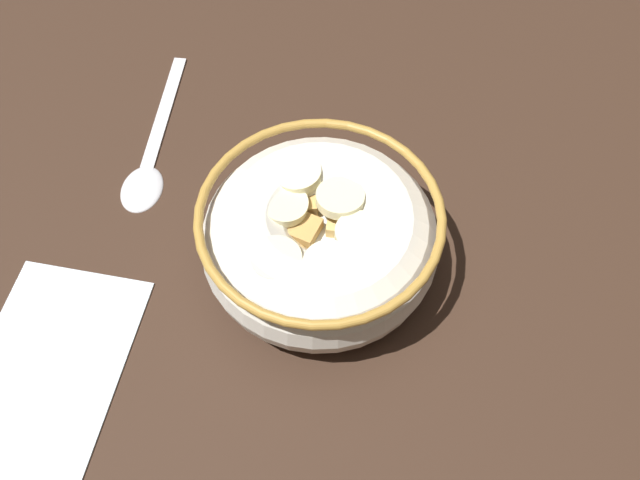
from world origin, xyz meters
TOP-DOWN VIEW (x-y plane):
  - ground_plane at (0.00, 0.00)cm, footprint 117.31×117.31cm
  - cereal_bowl at (0.01, 0.00)cm, footprint 15.23×15.23cm
  - spoon at (1.88, 15.09)cm, footprint 15.53×7.22cm
  - folded_napkin at (-14.63, 11.61)cm, footprint 16.87×12.60cm

SIDE VIEW (x-z plane):
  - ground_plane at x=0.00cm, z-range -2.00..0.00cm
  - folded_napkin at x=-14.63cm, z-range 0.00..0.30cm
  - spoon at x=1.88cm, z-range -0.06..0.74cm
  - cereal_bowl at x=0.01cm, z-range 0.27..6.45cm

